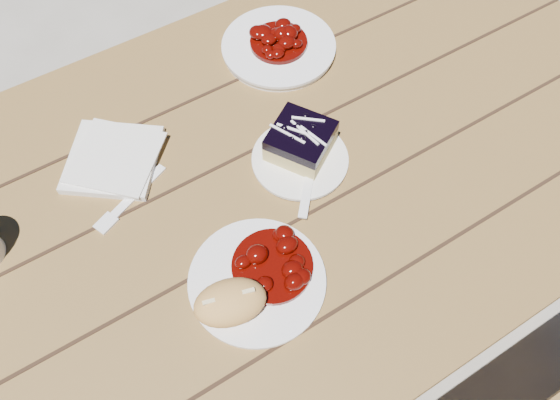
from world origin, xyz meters
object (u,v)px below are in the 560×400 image
dessert_plate (300,160)px  second_plate (279,48)px  picnic_table (164,289)px  bread_roll (230,302)px  main_plate (257,282)px  blueberry_cake (301,141)px

dessert_plate → second_plate: (0.11, 0.25, 0.00)m
picnic_table → bread_roll: bearing=-67.2°
picnic_table → dessert_plate: dessert_plate is taller
picnic_table → main_plate: 0.25m
picnic_table → second_plate: second_plate is taller
blueberry_cake → second_plate: blueberry_cake is taller
picnic_table → bread_roll: bread_roll is taller
dessert_plate → blueberry_cake: 0.04m
dessert_plate → second_plate: 0.27m
main_plate → bread_roll: (-0.05, -0.02, 0.04)m
dessert_plate → main_plate: bearing=-138.7°
main_plate → second_plate: 0.50m
main_plate → dessert_plate: main_plate is taller
picnic_table → main_plate: bearing=-49.0°
main_plate → second_plate: size_ratio=0.92×
second_plate → bread_roll: bearing=-128.9°
blueberry_cake → picnic_table: bearing=153.6°
main_plate → bread_roll: bearing=-160.0°
main_plate → blueberry_cake: bearing=42.3°
bread_roll → dessert_plate: bread_roll is taller
blueberry_cake → bread_roll: bearing=-173.8°
second_plate → dessert_plate: bearing=-113.8°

